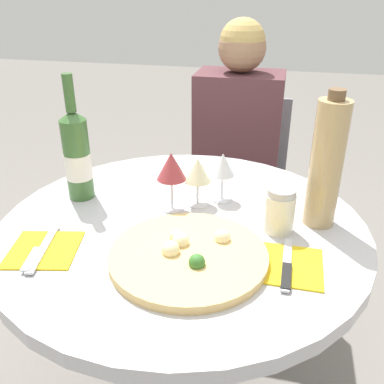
{
  "coord_description": "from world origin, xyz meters",
  "views": [
    {
      "loc": [
        0.23,
        -0.9,
        1.29
      ],
      "look_at": [
        0.03,
        -0.02,
        0.84
      ],
      "focal_mm": 40.0,
      "sensor_mm": 36.0,
      "label": 1
    }
  ],
  "objects_px": {
    "seated_diner": "(233,185)",
    "wine_bottle": "(77,155)",
    "dining_table": "(183,265)",
    "tall_carafe": "(326,164)",
    "pizza_large": "(188,255)",
    "chair_behind_diner": "(236,195)"
  },
  "relations": [
    {
      "from": "dining_table",
      "to": "seated_diner",
      "type": "distance_m",
      "value": 0.7
    },
    {
      "from": "chair_behind_diner",
      "to": "tall_carafe",
      "type": "relative_size",
      "value": 2.47
    },
    {
      "from": "dining_table",
      "to": "wine_bottle",
      "type": "bearing_deg",
      "value": 165.94
    },
    {
      "from": "seated_diner",
      "to": "dining_table",
      "type": "bearing_deg",
      "value": 86.53
    },
    {
      "from": "dining_table",
      "to": "wine_bottle",
      "type": "height_order",
      "value": "wine_bottle"
    },
    {
      "from": "chair_behind_diner",
      "to": "wine_bottle",
      "type": "distance_m",
      "value": 0.95
    },
    {
      "from": "dining_table",
      "to": "seated_diner",
      "type": "bearing_deg",
      "value": 86.53
    },
    {
      "from": "chair_behind_diner",
      "to": "wine_bottle",
      "type": "relative_size",
      "value": 2.43
    },
    {
      "from": "chair_behind_diner",
      "to": "dining_table",
      "type": "bearing_deg",
      "value": 87.12
    },
    {
      "from": "pizza_large",
      "to": "wine_bottle",
      "type": "bearing_deg",
      "value": 147.67
    },
    {
      "from": "dining_table",
      "to": "chair_behind_diner",
      "type": "bearing_deg",
      "value": 87.12
    },
    {
      "from": "seated_diner",
      "to": "wine_bottle",
      "type": "relative_size",
      "value": 3.42
    },
    {
      "from": "wine_bottle",
      "to": "dining_table",
      "type": "bearing_deg",
      "value": -14.06
    },
    {
      "from": "pizza_large",
      "to": "tall_carafe",
      "type": "distance_m",
      "value": 0.39
    },
    {
      "from": "chair_behind_diner",
      "to": "pizza_large",
      "type": "distance_m",
      "value": 1.04
    },
    {
      "from": "dining_table",
      "to": "pizza_large",
      "type": "bearing_deg",
      "value": -71.3
    },
    {
      "from": "tall_carafe",
      "to": "pizza_large",
      "type": "bearing_deg",
      "value": -140.94
    },
    {
      "from": "wine_bottle",
      "to": "tall_carafe",
      "type": "distance_m",
      "value": 0.64
    },
    {
      "from": "tall_carafe",
      "to": "seated_diner",
      "type": "bearing_deg",
      "value": 115.2
    },
    {
      "from": "seated_diner",
      "to": "wine_bottle",
      "type": "height_order",
      "value": "seated_diner"
    },
    {
      "from": "seated_diner",
      "to": "tall_carafe",
      "type": "distance_m",
      "value": 0.78
    },
    {
      "from": "dining_table",
      "to": "tall_carafe",
      "type": "distance_m",
      "value": 0.45
    }
  ]
}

